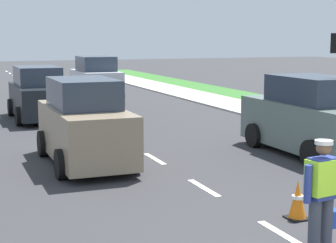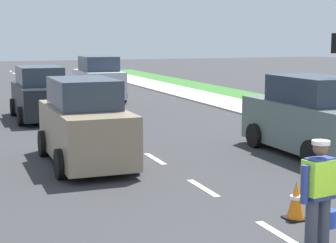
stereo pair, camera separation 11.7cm
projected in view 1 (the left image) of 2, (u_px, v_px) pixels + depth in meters
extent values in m
plane|color=#333335|center=(63.00, 105.00, 25.78)|extent=(96.00, 96.00, 0.00)
cube|color=silver|center=(283.00, 235.00, 8.92)|extent=(0.14, 1.40, 0.01)
cube|color=silver|center=(204.00, 188.00, 11.68)|extent=(0.14, 1.40, 0.01)
cube|color=silver|center=(155.00, 159.00, 14.44)|extent=(0.14, 1.40, 0.01)
cube|color=silver|center=(121.00, 139.00, 17.21)|extent=(0.14, 1.40, 0.01)
cube|color=silver|center=(97.00, 125.00, 19.97)|extent=(0.14, 1.40, 0.01)
cube|color=silver|center=(79.00, 114.00, 22.74)|extent=(0.14, 1.40, 0.01)
cube|color=silver|center=(65.00, 106.00, 25.50)|extent=(0.14, 1.40, 0.01)
cube|color=silver|center=(53.00, 99.00, 28.27)|extent=(0.14, 1.40, 0.01)
cube|color=silver|center=(44.00, 93.00, 31.03)|extent=(0.14, 1.40, 0.01)
cube|color=silver|center=(36.00, 89.00, 33.79)|extent=(0.14, 1.40, 0.01)
cube|color=silver|center=(29.00, 85.00, 36.56)|extent=(0.14, 1.40, 0.01)
cube|color=silver|center=(23.00, 81.00, 39.32)|extent=(0.14, 1.40, 0.01)
cube|color=silver|center=(18.00, 78.00, 42.09)|extent=(0.14, 1.40, 0.01)
cube|color=silver|center=(14.00, 76.00, 44.85)|extent=(0.14, 1.40, 0.01)
cube|color=silver|center=(10.00, 73.00, 47.62)|extent=(0.14, 1.40, 0.01)
cube|color=silver|center=(7.00, 71.00, 50.38)|extent=(0.14, 1.40, 0.01)
cylinder|color=#383D4C|center=(314.00, 227.00, 8.07)|extent=(0.18, 0.18, 0.82)
cylinder|color=#383D4C|center=(326.00, 224.00, 8.19)|extent=(0.18, 0.18, 0.82)
cube|color=navy|center=(322.00, 178.00, 8.02)|extent=(0.43, 0.30, 0.60)
cube|color=#A5EA33|center=(322.00, 177.00, 8.02)|extent=(0.50, 0.35, 0.51)
cylinder|color=navy|center=(308.00, 184.00, 7.89)|extent=(0.11, 0.11, 0.55)
cylinder|color=navy|center=(336.00, 179.00, 8.17)|extent=(0.11, 0.11, 0.55)
sphere|color=brown|center=(324.00, 148.00, 7.96)|extent=(0.22, 0.22, 0.22)
cylinder|color=silver|center=(324.00, 142.00, 7.95)|extent=(0.26, 0.26, 0.06)
cylinder|color=#2347B7|center=(330.00, 218.00, 8.36)|extent=(0.26, 0.26, 0.26)
cube|color=black|center=(297.00, 218.00, 9.71)|extent=(0.36, 0.36, 0.03)
cone|color=orange|center=(298.00, 199.00, 9.66)|extent=(0.30, 0.30, 0.65)
cylinder|color=white|center=(298.00, 197.00, 9.66)|extent=(0.20, 0.20, 0.06)
cube|color=black|center=(39.00, 100.00, 21.24)|extent=(1.74, 4.34, 1.12)
cube|color=#2D3847|center=(37.00, 76.00, 21.20)|extent=(1.53, 2.39, 0.70)
cylinder|color=black|center=(69.00, 114.00, 20.37)|extent=(0.22, 0.68, 0.68)
cylinder|color=black|center=(19.00, 116.00, 19.74)|extent=(0.22, 0.68, 0.68)
cylinder|color=black|center=(56.00, 105.00, 22.85)|extent=(0.22, 0.68, 0.68)
cylinder|color=black|center=(11.00, 107.00, 22.22)|extent=(0.22, 0.68, 0.68)
cube|color=gray|center=(85.00, 132.00, 13.78)|extent=(1.63, 4.13, 1.22)
cube|color=#2D3847|center=(83.00, 93.00, 13.73)|extent=(1.44, 2.27, 0.70)
cylinder|color=black|center=(134.00, 158.00, 12.97)|extent=(0.22, 0.68, 0.68)
cylinder|color=black|center=(61.00, 164.00, 12.37)|extent=(0.22, 0.68, 0.68)
cylinder|color=black|center=(105.00, 139.00, 15.33)|extent=(0.22, 0.68, 0.68)
cylinder|color=black|center=(43.00, 144.00, 14.73)|extent=(0.22, 0.68, 0.68)
cube|color=silver|center=(96.00, 84.00, 27.40)|extent=(1.78, 3.86, 1.28)
cube|color=#2D3847|center=(96.00, 64.00, 27.17)|extent=(1.57, 2.12, 0.70)
cylinder|color=black|center=(72.00, 92.00, 28.25)|extent=(0.22, 0.68, 0.68)
cylinder|color=black|center=(108.00, 91.00, 28.91)|extent=(0.22, 0.68, 0.68)
cylinder|color=black|center=(83.00, 97.00, 26.05)|extent=(0.22, 0.68, 0.68)
cylinder|color=black|center=(121.00, 95.00, 26.70)|extent=(0.22, 0.68, 0.68)
cube|color=slate|center=(310.00, 125.00, 14.96)|extent=(1.76, 4.40, 1.21)
cube|color=#2D3847|center=(314.00, 90.00, 14.72)|extent=(1.55, 2.42, 0.70)
cylinder|color=black|center=(254.00, 135.00, 15.96)|extent=(0.22, 0.68, 0.68)
cylinder|color=black|center=(307.00, 131.00, 16.61)|extent=(0.22, 0.68, 0.68)
cylinder|color=black|center=(311.00, 154.00, 13.45)|extent=(0.22, 0.68, 0.68)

